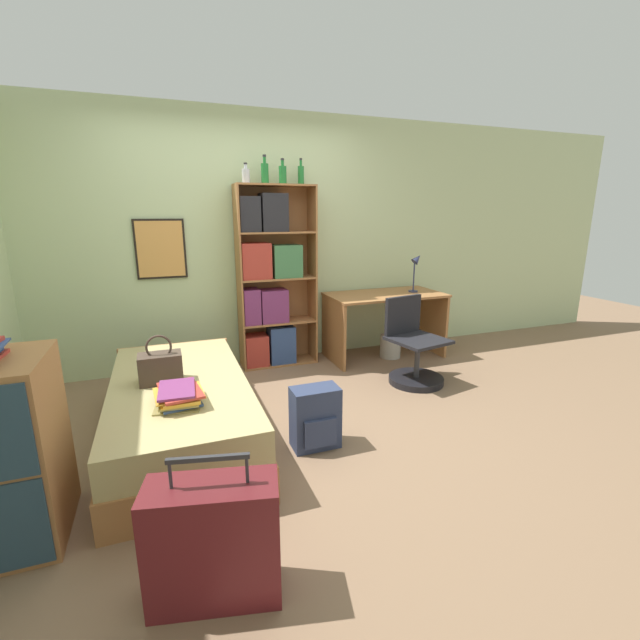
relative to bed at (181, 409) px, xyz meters
The scene contains 16 objects.
ground_plane 0.76m from the bed, ahead, with size 14.00×14.00×0.00m, color #84664C.
wall_back 1.99m from the bed, 64.35° to the left, with size 10.00×0.09×2.60m.
bed is the anchor object (origin of this frame).
handbag 0.36m from the bed, behind, with size 0.29×0.17×0.34m.
book_stack_on_bed 0.50m from the bed, 91.63° to the right, with size 0.31×0.38×0.11m.
suitcase 1.44m from the bed, 87.56° to the right, with size 0.58×0.35×0.67m.
bookcase 1.78m from the bed, 52.68° to the left, with size 0.80×0.30×1.87m.
bottle_green 2.29m from the bed, 58.48° to the left, with size 0.08×0.08×0.19m.
bottle_brown 2.40m from the bed, 53.32° to the left, with size 0.07×0.07×0.27m.
bottle_clear 2.47m from the bed, 48.46° to the left, with size 0.08×0.08×0.24m.
bottle_blue 2.59m from the bed, 44.72° to the left, with size 0.06×0.06×0.26m.
desk 2.54m from the bed, 26.45° to the left, with size 1.28×0.67×0.72m.
desk_lamp 2.96m from the bed, 22.89° to the left, with size 0.15×0.10×0.44m.
desk_chair 2.19m from the bed, ahead, with size 0.56×0.56×0.82m.
backpack 0.98m from the bed, 27.11° to the right, with size 0.33×0.22×0.44m.
waste_bin 2.54m from the bed, 24.57° to the left, with size 0.23×0.23×0.26m.
Camera 1 is at (-0.78, -2.97, 1.61)m, focal length 24.00 mm.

